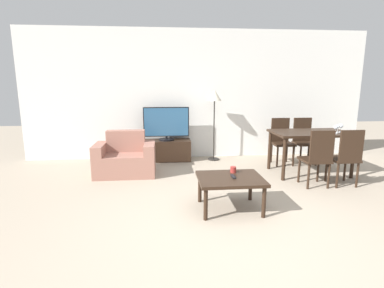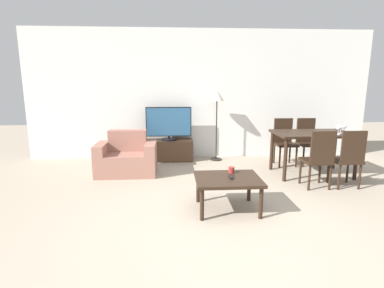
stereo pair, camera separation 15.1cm
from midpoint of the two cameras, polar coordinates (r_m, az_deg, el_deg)
ground_plane at (r=3.34m, az=8.97°, el=-17.19°), size 18.00×18.00×0.00m
wall_back at (r=6.47m, az=2.41°, el=9.34°), size 7.30×0.06×2.70m
armchair at (r=5.44m, az=-11.53°, el=-2.70°), size 1.04×0.65×0.76m
tv_stand at (r=6.30m, az=-3.69°, el=-1.16°), size 0.99×0.43×0.43m
tv at (r=6.20m, az=-3.76°, el=3.88°), size 0.94×0.32×0.69m
coffee_table at (r=3.84m, az=7.95°, el=-7.11°), size 0.82×0.67×0.43m
dining_table at (r=5.65m, az=22.77°, el=1.12°), size 1.33×0.80×0.76m
dining_chair_near at (r=4.95m, az=23.83°, el=-2.29°), size 0.40×0.40×0.91m
dining_chair_far at (r=6.41m, az=21.72°, el=0.83°), size 0.40×0.40×0.91m
dining_chair_near_right at (r=5.18m, az=28.40°, el=-2.12°), size 0.40×0.40×0.91m
dining_chair_far_left at (r=6.22m, az=17.85°, el=0.80°), size 0.40×0.40×0.91m
floor_lamp at (r=6.18m, az=5.47°, el=8.15°), size 0.29×0.29×1.46m
remote_primary at (r=3.83m, az=8.52°, el=-6.22°), size 0.04×0.15×0.02m
cup_white_near at (r=4.02m, az=8.59°, el=-4.92°), size 0.08×0.08×0.08m
wine_glass_left at (r=5.65m, az=27.17°, el=2.77°), size 0.07×0.07×0.15m
wine_glass_center at (r=5.52m, az=26.82°, el=2.62°), size 0.07×0.07×0.15m
wine_glass_right at (r=5.76m, az=27.70°, el=2.87°), size 0.07×0.07×0.15m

